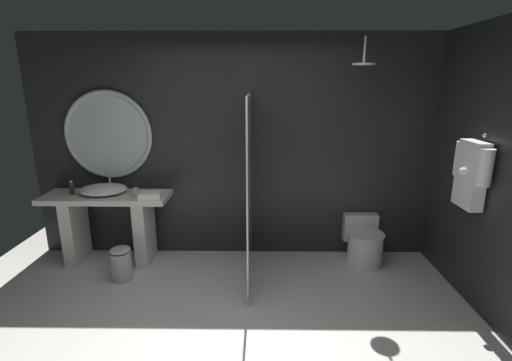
# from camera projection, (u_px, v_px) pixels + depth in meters

# --- Properties ---
(ground_plane) EXTENTS (5.76, 5.76, 0.00)m
(ground_plane) POSITION_uv_depth(u_px,v_px,m) (222.00, 357.00, 2.86)
(ground_plane) COLOR silver
(back_wall_panel) EXTENTS (4.80, 0.10, 2.60)m
(back_wall_panel) POSITION_uv_depth(u_px,v_px,m) (236.00, 149.00, 4.36)
(back_wall_panel) COLOR #232326
(back_wall_panel) RESTS_ON ground_plane
(side_wall_right) EXTENTS (0.10, 2.47, 2.60)m
(side_wall_right) POSITION_uv_depth(u_px,v_px,m) (495.00, 172.00, 3.22)
(side_wall_right) COLOR #232326
(side_wall_right) RESTS_ON ground_plane
(vanity_counter) EXTENTS (1.42, 0.49, 0.82)m
(vanity_counter) POSITION_uv_depth(u_px,v_px,m) (109.00, 220.00, 4.27)
(vanity_counter) COLOR silver
(vanity_counter) RESTS_ON ground_plane
(vessel_sink) EXTENTS (0.53, 0.43, 0.22)m
(vessel_sink) POSITION_uv_depth(u_px,v_px,m) (103.00, 189.00, 4.20)
(vessel_sink) COLOR white
(vessel_sink) RESTS_ON vanity_counter
(tumbler_cup) EXTENTS (0.06, 0.06, 0.10)m
(tumbler_cup) POSITION_uv_depth(u_px,v_px,m) (136.00, 192.00, 4.12)
(tumbler_cup) COLOR silver
(tumbler_cup) RESTS_ON vanity_counter
(soap_dispenser) EXTENTS (0.05, 0.05, 0.16)m
(soap_dispenser) POSITION_uv_depth(u_px,v_px,m) (72.00, 188.00, 4.18)
(soap_dispenser) COLOR #282D28
(soap_dispenser) RESTS_ON vanity_counter
(round_wall_mirror) EXTENTS (1.02, 0.05, 1.02)m
(round_wall_mirror) POSITION_uv_depth(u_px,v_px,m) (108.00, 135.00, 4.24)
(round_wall_mirror) COLOR #B7B7BC
(shower_glass_panel) EXTENTS (0.02, 1.18, 1.95)m
(shower_glass_panel) POSITION_uv_depth(u_px,v_px,m) (249.00, 190.00, 3.82)
(shower_glass_panel) COLOR silver
(shower_glass_panel) RESTS_ON ground_plane
(rain_shower_head) EXTENTS (0.23, 0.23, 0.28)m
(rain_shower_head) POSITION_uv_depth(u_px,v_px,m) (364.00, 62.00, 3.65)
(rain_shower_head) COLOR #B7B7BC
(hanging_bathrobe) EXTENTS (0.20, 0.50, 0.68)m
(hanging_bathrobe) POSITION_uv_depth(u_px,v_px,m) (471.00, 171.00, 3.34)
(hanging_bathrobe) COLOR #B7B7BC
(toilet) EXTENTS (0.41, 0.61, 0.53)m
(toilet) POSITION_uv_depth(u_px,v_px,m) (363.00, 242.00, 4.33)
(toilet) COLOR white
(toilet) RESTS_ON ground_plane
(waste_bin) EXTENTS (0.21, 0.21, 0.38)m
(waste_bin) POSITION_uv_depth(u_px,v_px,m) (121.00, 263.00, 3.93)
(waste_bin) COLOR #B7B7BC
(waste_bin) RESTS_ON ground_plane
(folded_hand_towel) EXTENTS (0.25, 0.19, 0.07)m
(folded_hand_towel) POSITION_uv_depth(u_px,v_px,m) (150.00, 196.00, 4.03)
(folded_hand_towel) COLOR white
(folded_hand_towel) RESTS_ON vanity_counter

